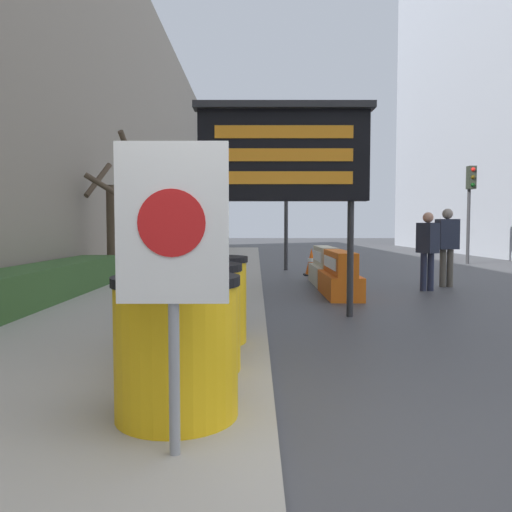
{
  "coord_description": "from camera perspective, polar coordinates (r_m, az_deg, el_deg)",
  "views": [
    {
      "loc": [
        -0.13,
        -2.58,
        1.37
      ],
      "look_at": [
        -0.18,
        6.86,
        0.82
      ],
      "focal_mm": 35.0,
      "sensor_mm": 36.0,
      "label": 1
    }
  ],
  "objects": [
    {
      "name": "jersey_barrier_cream",
      "position": [
        12.1,
        8.16,
        -1.33
      ],
      "size": [
        0.61,
        1.83,
        0.9
      ],
      "color": "beige",
      "rests_on": "ground_plane"
    },
    {
      "name": "traffic_cone_near",
      "position": [
        15.2,
        10.79,
        -0.86
      ],
      "size": [
        0.32,
        0.32,
        0.57
      ],
      "color": "black",
      "rests_on": "ground_plane"
    },
    {
      "name": "hedge_strip",
      "position": [
        8.8,
        -24.3,
        -3.17
      ],
      "size": [
        0.9,
        7.6,
        0.59
      ],
      "color": "#335628",
      "rests_on": "sidewalk_left"
    },
    {
      "name": "message_board",
      "position": [
        7.66,
        3.43,
        11.42
      ],
      "size": [
        2.69,
        0.36,
        3.22
      ],
      "color": "#28282B",
      "rests_on": "ground_plane"
    },
    {
      "name": "barrel_drum_middle",
      "position": [
        4.39,
        -6.81,
        -6.9
      ],
      "size": [
        0.84,
        0.84,
        0.93
      ],
      "color": "yellow",
      "rests_on": "sidewalk_left"
    },
    {
      "name": "pedestrian_worker",
      "position": [
        11.29,
        19.29,
        1.24
      ],
      "size": [
        0.41,
        0.51,
        1.69
      ],
      "rotation": [
        0.0,
        0.0,
        5.1
      ],
      "color": "#23283D",
      "rests_on": "ground_plane"
    },
    {
      "name": "traffic_cone_mid",
      "position": [
        14.22,
        6.62,
        -0.71
      ],
      "size": [
        0.43,
        0.43,
        0.77
      ],
      "color": "black",
      "rests_on": "ground_plane"
    },
    {
      "name": "traffic_light_far_side",
      "position": [
        20.16,
        23.56,
        6.62
      ],
      "size": [
        0.28,
        0.44,
        3.61
      ],
      "color": "#2D2D30",
      "rests_on": "ground_plane"
    },
    {
      "name": "bare_tree",
      "position": [
        12.65,
        -15.7,
        4.35
      ],
      "size": [
        1.39,
        1.42,
        3.48
      ],
      "color": "#4C3D2D",
      "rests_on": "sidewalk_left"
    },
    {
      "name": "ground_plane",
      "position": [
        2.92,
        3.11,
        -24.63
      ],
      "size": [
        120.0,
        120.0,
        0.0
      ],
      "primitive_type": "plane",
      "color": "#3F3F42"
    },
    {
      "name": "pedestrian_passerby",
      "position": [
        12.19,
        21.26,
        1.63
      ],
      "size": [
        0.51,
        0.36,
        1.79
      ],
      "rotation": [
        0.0,
        0.0,
        3.31
      ],
      "color": "#514C42",
      "rests_on": "ground_plane"
    },
    {
      "name": "jersey_barrier_orange_far",
      "position": [
        10.03,
        9.8,
        -2.31
      ],
      "size": [
        0.63,
        1.93,
        0.9
      ],
      "color": "orange",
      "rests_on": "ground_plane"
    },
    {
      "name": "barrel_drum_back",
      "position": [
        5.44,
        -5.1,
        -4.92
      ],
      "size": [
        0.84,
        0.84,
        0.93
      ],
      "color": "yellow",
      "rests_on": "sidewalk_left"
    },
    {
      "name": "barrel_drum_foreground",
      "position": [
        3.36,
        -8.8,
        -10.11
      ],
      "size": [
        0.84,
        0.84,
        0.93
      ],
      "color": "yellow",
      "rests_on": "sidewalk_left"
    },
    {
      "name": "building_left_facade",
      "position": [
        13.72,
        -19.88,
        19.62
      ],
      "size": [
        0.4,
        50.4,
        10.53
      ],
      "color": "gray",
      "rests_on": "ground_plane"
    },
    {
      "name": "warning_sign",
      "position": [
        2.69,
        -9.26,
        1.37
      ],
      "size": [
        0.6,
        0.08,
        1.69
      ],
      "color": "gray",
      "rests_on": "sidewalk_left"
    },
    {
      "name": "traffic_light_near_curb",
      "position": [
        15.83,
        3.76,
        7.36
      ],
      "size": [
        0.28,
        0.44,
        3.42
      ],
      "color": "#2D2D30",
      "rests_on": "ground_plane"
    }
  ]
}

